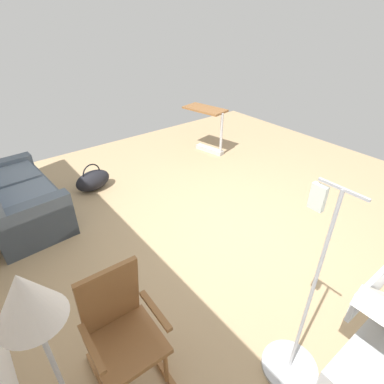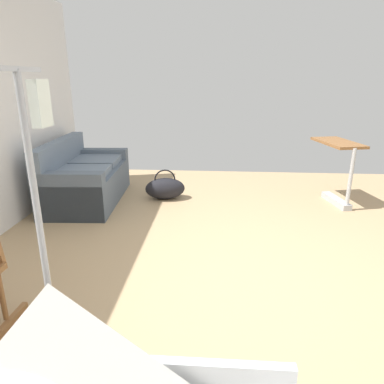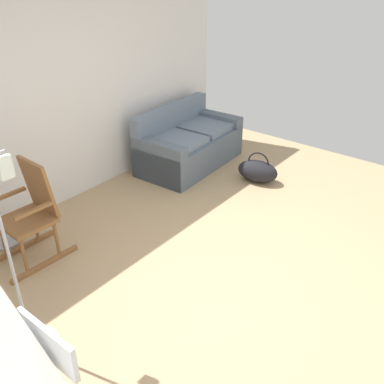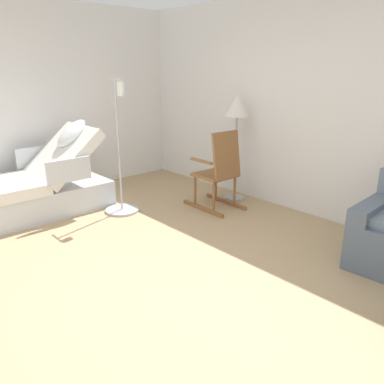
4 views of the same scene
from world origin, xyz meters
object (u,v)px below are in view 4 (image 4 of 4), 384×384
at_px(hospital_bed, 30,191).
at_px(rocking_chair, 219,172).
at_px(floor_lamp, 237,113).
at_px(iv_pole, 122,193).

height_order(hospital_bed, rocking_chair, hospital_bed).
xyz_separation_m(floor_lamp, iv_pole, (-0.64, -1.48, -0.98)).
relative_size(hospital_bed, iv_pole, 1.22).
xyz_separation_m(rocking_chair, floor_lamp, (-0.12, 0.45, 0.72)).
xyz_separation_m(hospital_bed, floor_lamp, (1.32, 2.40, 0.91)).
xyz_separation_m(hospital_bed, rocking_chair, (1.44, 1.95, 0.19)).
bearing_deg(iv_pole, hospital_bed, -126.22).
bearing_deg(floor_lamp, rocking_chair, -74.95).
distance_m(floor_lamp, iv_pole, 1.88).
height_order(hospital_bed, floor_lamp, floor_lamp).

